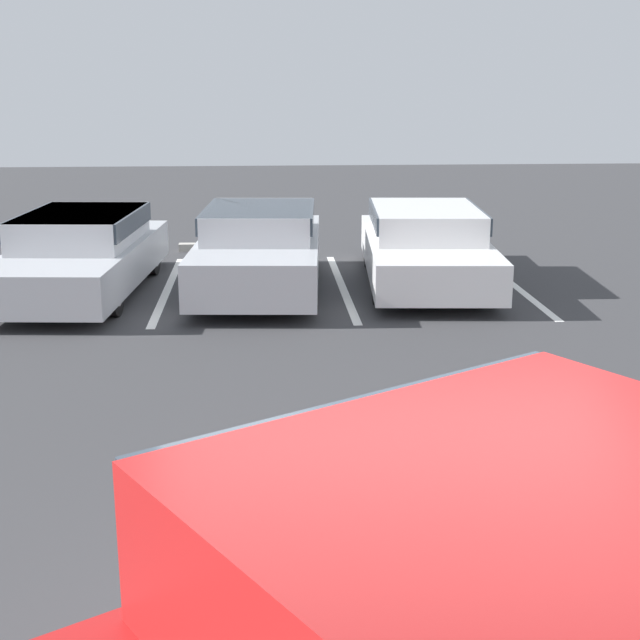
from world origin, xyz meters
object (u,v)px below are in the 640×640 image
Objects in this scene: parked_sedan_a at (82,250)px; wheel_stop_curb at (228,247)px; parked_sedan_c at (425,243)px; parked_sedan_b at (260,247)px.

parked_sedan_a is 3.91m from wheel_stop_curb.
parked_sedan_c is at bearing 97.89° from parked_sedan_a.
wheel_stop_curb is at bearing 152.98° from parked_sedan_a.
parked_sedan_c is (2.55, 0.28, -0.03)m from parked_sedan_b.
parked_sedan_a is 2.62m from parked_sedan_b.
parked_sedan_b is 2.56m from parked_sedan_c.
parked_sedan_c is 2.55× the size of wheel_stop_curb.
parked_sedan_c is at bearing 100.37° from parked_sedan_b.
parked_sedan_b reaches higher than parked_sedan_c.
parked_sedan_a is at bearing -85.61° from parked_sedan_b.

